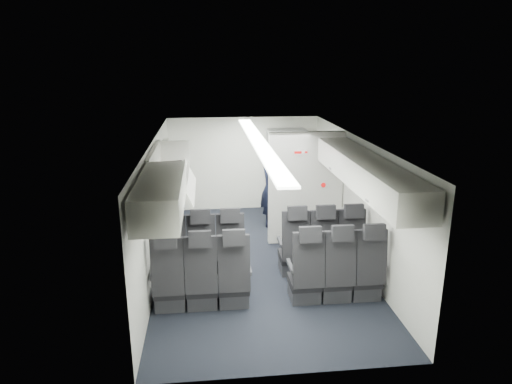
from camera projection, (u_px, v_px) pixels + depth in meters
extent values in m
cube|color=black|center=(258.00, 262.00, 7.99)|extent=(3.40, 6.00, 0.01)
cube|color=silver|center=(259.00, 140.00, 7.38)|extent=(3.40, 6.00, 0.01)
cube|color=silver|center=(244.00, 164.00, 10.55)|extent=(3.40, 0.01, 2.15)
cube|color=silver|center=(291.00, 288.00, 4.82)|extent=(3.40, 0.01, 2.15)
cube|color=silver|center=(156.00, 206.00, 7.50)|extent=(0.01, 6.00, 2.15)
cube|color=silver|center=(356.00, 200.00, 7.86)|extent=(0.01, 6.00, 2.15)
cube|color=white|center=(259.00, 142.00, 7.39)|extent=(0.25, 5.52, 0.03)
cube|color=black|center=(174.00, 262.00, 7.33)|extent=(0.44, 0.46, 0.12)
cube|color=#2D2D33|center=(175.00, 271.00, 7.38)|extent=(0.42, 0.42, 0.22)
cube|color=black|center=(172.00, 241.00, 6.99)|extent=(0.44, 0.20, 0.80)
cube|color=black|center=(170.00, 218.00, 6.83)|extent=(0.30, 0.12, 0.23)
cube|color=#2D2D33|center=(159.00, 247.00, 7.20)|extent=(0.05, 0.40, 0.06)
cube|color=#2D2D33|center=(187.00, 246.00, 7.25)|extent=(0.05, 0.40, 0.06)
cube|color=black|center=(202.00, 261.00, 7.38)|extent=(0.44, 0.46, 0.12)
cube|color=#2D2D33|center=(203.00, 270.00, 7.42)|extent=(0.42, 0.42, 0.22)
cube|color=black|center=(201.00, 240.00, 7.04)|extent=(0.44, 0.20, 0.80)
cube|color=black|center=(200.00, 217.00, 6.88)|extent=(0.30, 0.12, 0.23)
cube|color=#2D2D33|center=(188.00, 246.00, 7.25)|extent=(0.05, 0.40, 0.06)
cube|color=#2D2D33|center=(216.00, 245.00, 7.29)|extent=(0.05, 0.40, 0.06)
cube|color=black|center=(230.00, 259.00, 7.43)|extent=(0.44, 0.46, 0.12)
cube|color=#2D2D33|center=(230.00, 268.00, 7.47)|extent=(0.42, 0.42, 0.22)
cube|color=black|center=(230.00, 239.00, 7.09)|extent=(0.44, 0.20, 0.80)
cube|color=black|center=(230.00, 215.00, 6.93)|extent=(0.30, 0.12, 0.23)
cube|color=#2D2D33|center=(216.00, 245.00, 7.30)|extent=(0.05, 0.40, 0.06)
cube|color=#2D2D33|center=(243.00, 244.00, 7.34)|extent=(0.05, 0.40, 0.06)
cube|color=black|center=(293.00, 256.00, 7.54)|extent=(0.44, 0.46, 0.12)
cube|color=#2D2D33|center=(293.00, 265.00, 7.58)|extent=(0.42, 0.42, 0.22)
cube|color=black|center=(296.00, 236.00, 7.20)|extent=(0.44, 0.20, 0.80)
cube|color=black|center=(297.00, 213.00, 7.04)|extent=(0.30, 0.12, 0.23)
cube|color=#2D2D33|center=(280.00, 242.00, 7.40)|extent=(0.05, 0.40, 0.06)
cube|color=#2D2D33|center=(307.00, 241.00, 7.45)|extent=(0.05, 0.40, 0.06)
cube|color=black|center=(319.00, 255.00, 7.58)|extent=(0.44, 0.46, 0.12)
cube|color=#2D2D33|center=(319.00, 264.00, 7.63)|extent=(0.42, 0.42, 0.22)
cube|color=black|center=(324.00, 235.00, 7.25)|extent=(0.44, 0.20, 0.80)
cube|color=black|center=(326.00, 212.00, 7.09)|extent=(0.30, 0.12, 0.23)
cube|color=#2D2D33|center=(307.00, 241.00, 7.45)|extent=(0.05, 0.40, 0.06)
cube|color=#2D2D33|center=(334.00, 240.00, 7.50)|extent=(0.05, 0.40, 0.06)
cube|color=black|center=(346.00, 254.00, 7.63)|extent=(0.44, 0.46, 0.12)
cube|color=#2D2D33|center=(345.00, 263.00, 7.67)|extent=(0.42, 0.42, 0.22)
cube|color=black|center=(351.00, 234.00, 7.29)|extent=(0.44, 0.20, 0.80)
cube|color=black|center=(354.00, 211.00, 7.13)|extent=(0.30, 0.12, 0.23)
cube|color=#2D2D33|center=(334.00, 240.00, 7.50)|extent=(0.05, 0.40, 0.06)
cube|color=#2D2D33|center=(360.00, 239.00, 7.55)|extent=(0.05, 0.40, 0.06)
cube|color=black|center=(170.00, 289.00, 6.47)|extent=(0.44, 0.46, 0.12)
cube|color=#2D2D33|center=(171.00, 299.00, 6.52)|extent=(0.42, 0.42, 0.22)
cube|color=black|center=(167.00, 267.00, 6.14)|extent=(0.44, 0.20, 0.80)
cube|color=black|center=(165.00, 240.00, 5.98)|extent=(0.30, 0.12, 0.23)
cube|color=#2D2D33|center=(153.00, 273.00, 6.34)|extent=(0.05, 0.40, 0.06)
cube|color=#2D2D33|center=(185.00, 271.00, 6.39)|extent=(0.05, 0.40, 0.06)
cube|color=black|center=(202.00, 287.00, 6.52)|extent=(0.44, 0.46, 0.12)
cube|color=#2D2D33|center=(202.00, 297.00, 6.56)|extent=(0.42, 0.42, 0.22)
cube|color=black|center=(201.00, 265.00, 6.18)|extent=(0.44, 0.20, 0.80)
cube|color=black|center=(200.00, 239.00, 6.02)|extent=(0.30, 0.12, 0.23)
cube|color=#2D2D33|center=(186.00, 271.00, 6.39)|extent=(0.05, 0.40, 0.06)
cube|color=#2D2D33|center=(217.00, 270.00, 6.44)|extent=(0.05, 0.40, 0.06)
cube|color=black|center=(233.00, 286.00, 6.57)|extent=(0.44, 0.46, 0.12)
cube|color=#2D2D33|center=(234.00, 295.00, 6.61)|extent=(0.42, 0.42, 0.22)
cube|color=black|center=(234.00, 264.00, 6.23)|extent=(0.44, 0.20, 0.80)
cube|color=black|center=(234.00, 238.00, 6.07)|extent=(0.30, 0.12, 0.23)
cube|color=#2D2D33|center=(218.00, 269.00, 6.44)|extent=(0.05, 0.40, 0.06)
cube|color=#2D2D33|center=(249.00, 268.00, 6.48)|extent=(0.05, 0.40, 0.06)
cube|color=black|center=(304.00, 282.00, 6.68)|extent=(0.44, 0.46, 0.12)
cube|color=#2D2D33|center=(304.00, 292.00, 6.72)|extent=(0.42, 0.42, 0.22)
cube|color=black|center=(309.00, 260.00, 6.34)|extent=(0.44, 0.20, 0.80)
cube|color=black|center=(310.00, 234.00, 6.18)|extent=(0.30, 0.12, 0.23)
cube|color=#2D2D33|center=(290.00, 266.00, 6.55)|extent=(0.05, 0.40, 0.06)
cube|color=#2D2D33|center=(320.00, 265.00, 6.59)|extent=(0.05, 0.40, 0.06)
cube|color=black|center=(334.00, 280.00, 6.72)|extent=(0.44, 0.46, 0.12)
cube|color=#2D2D33|center=(334.00, 290.00, 6.77)|extent=(0.42, 0.42, 0.22)
cube|color=black|center=(340.00, 258.00, 6.39)|extent=(0.44, 0.20, 0.80)
cube|color=black|center=(343.00, 233.00, 6.23)|extent=(0.30, 0.12, 0.23)
cube|color=#2D2D33|center=(321.00, 264.00, 6.59)|extent=(0.05, 0.40, 0.06)
cube|color=#2D2D33|center=(350.00, 263.00, 6.64)|extent=(0.05, 0.40, 0.06)
cube|color=black|center=(364.00, 279.00, 6.77)|extent=(0.44, 0.46, 0.12)
cube|color=#2D2D33|center=(363.00, 288.00, 6.82)|extent=(0.42, 0.42, 0.22)
cube|color=black|center=(371.00, 257.00, 6.44)|extent=(0.44, 0.20, 0.80)
cube|color=black|center=(374.00, 232.00, 6.27)|extent=(0.30, 0.12, 0.23)
cube|color=#2D2D33|center=(351.00, 263.00, 6.64)|extent=(0.05, 0.40, 0.06)
cube|color=#2D2D33|center=(380.00, 262.00, 6.69)|extent=(0.05, 0.40, 0.06)
cube|color=white|center=(161.00, 195.00, 5.41)|extent=(0.52, 1.80, 0.40)
cylinder|color=slate|center=(183.00, 207.00, 5.48)|extent=(0.04, 0.10, 0.04)
cube|color=#9E9E93|center=(172.00, 175.00, 7.13)|extent=(0.52, 1.70, 0.04)
cube|color=white|center=(154.00, 163.00, 7.05)|extent=(0.06, 1.70, 0.44)
cube|color=white|center=(167.00, 176.00, 6.29)|extent=(0.52, 0.04, 0.40)
cube|color=white|center=(174.00, 152.00, 7.87)|extent=(0.52, 0.04, 0.40)
cube|color=white|center=(188.00, 181.00, 7.19)|extent=(0.21, 1.61, 0.38)
cube|color=white|center=(388.00, 188.00, 5.70)|extent=(0.52, 1.80, 0.40)
cylinder|color=slate|center=(368.00, 201.00, 5.72)|extent=(0.04, 0.10, 0.04)
cube|color=white|center=(346.00, 158.00, 7.37)|extent=(0.52, 1.70, 0.40)
cylinder|color=slate|center=(331.00, 168.00, 7.39)|extent=(0.04, 0.10, 0.04)
cube|color=silver|center=(306.00, 188.00, 8.55)|extent=(1.40, 0.12, 2.13)
cube|color=white|center=(301.00, 152.00, 8.27)|extent=(0.24, 0.01, 0.10)
cube|color=red|center=(298.00, 152.00, 8.25)|extent=(0.13, 0.01, 0.04)
cube|color=red|center=(306.00, 152.00, 8.27)|extent=(0.05, 0.01, 0.03)
cylinder|color=white|center=(323.00, 185.00, 8.50)|extent=(0.11, 0.01, 0.11)
cylinder|color=red|center=(323.00, 185.00, 8.49)|extent=(0.09, 0.01, 0.09)
cube|color=#939399|center=(286.00, 171.00, 10.41)|extent=(0.85, 0.50, 1.90)
cube|color=#3F3F42|center=(288.00, 193.00, 10.29)|extent=(0.80, 0.01, 0.02)
cube|color=#3F3F42|center=(288.00, 171.00, 10.15)|extent=(0.80, 0.01, 0.02)
cube|color=#3F3F42|center=(289.00, 149.00, 10.01)|extent=(0.80, 0.01, 0.02)
cube|color=silver|center=(167.00, 188.00, 9.02)|extent=(0.10, 0.92, 1.86)
cylinder|color=black|center=(169.00, 163.00, 8.89)|extent=(0.03, 0.22, 0.22)
cube|color=gold|center=(171.00, 182.00, 9.30)|extent=(0.02, 0.10, 0.75)
cylinder|color=white|center=(162.00, 181.00, 8.21)|extent=(0.01, 0.11, 0.11)
cylinder|color=red|center=(162.00, 181.00, 8.21)|extent=(0.01, 0.09, 0.09)
imported|color=black|center=(270.00, 189.00, 9.54)|extent=(0.44, 0.62, 1.60)
cube|color=black|center=(169.00, 171.00, 6.66)|extent=(0.46, 0.36, 0.25)
cube|color=white|center=(279.00, 175.00, 9.43)|extent=(0.19, 0.05, 0.13)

